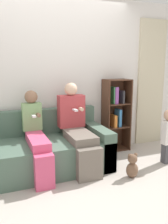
{
  "coord_description": "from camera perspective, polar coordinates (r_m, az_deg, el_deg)",
  "views": [
    {
      "loc": [
        -0.98,
        -2.65,
        1.5
      ],
      "look_at": [
        0.32,
        0.62,
        0.78
      ],
      "focal_mm": 38.0,
      "sensor_mm": 36.0,
      "label": 1
    }
  ],
  "objects": [
    {
      "name": "adult_seated",
      "position": [
        3.45,
        -1.69,
        -3.33
      ],
      "size": [
        0.4,
        0.9,
        1.23
      ],
      "color": "#70665B",
      "rests_on": "ground_plane"
    },
    {
      "name": "child_seated",
      "position": [
        3.28,
        -11.37,
        -5.26
      ],
      "size": [
        0.28,
        0.92,
        1.13
      ],
      "color": "#DB4C75",
      "rests_on": "ground_plane"
    },
    {
      "name": "couch",
      "position": [
        3.49,
        -10.57,
        -9.37
      ],
      "size": [
        1.95,
        0.94,
        0.82
      ],
      "color": "#4C6656",
      "rests_on": "ground_plane"
    },
    {
      "name": "curtain_panel",
      "position": [
        4.63,
        15.76,
        6.63
      ],
      "size": [
        0.56,
        0.04,
        2.28
      ],
      "color": "beige",
      "rests_on": "ground_plane"
    },
    {
      "name": "ground_plane",
      "position": [
        3.2,
        -1.2,
        -16.44
      ],
      "size": [
        14.0,
        14.0,
        0.0
      ],
      "primitive_type": "plane",
      "color": "#BCB2A8"
    },
    {
      "name": "toddler_standing",
      "position": [
        3.82,
        19.65,
        -4.75
      ],
      "size": [
        0.18,
        0.18,
        0.84
      ],
      "color": "#47474C",
      "rests_on": "ground_plane"
    },
    {
      "name": "back_wall",
      "position": [
        3.85,
        -6.87,
        8.07
      ],
      "size": [
        10.0,
        0.06,
        2.55
      ],
      "color": "silver",
      "rests_on": "ground_plane"
    },
    {
      "name": "bookshelf",
      "position": [
        4.17,
        7.5,
        -0.02
      ],
      "size": [
        0.44,
        0.3,
        1.24
      ],
      "color": "#4C2D1E",
      "rests_on": "ground_plane"
    },
    {
      "name": "teddy_bear",
      "position": [
        3.31,
        11.53,
        -12.65
      ],
      "size": [
        0.17,
        0.14,
        0.34
      ],
      "color": "brown",
      "rests_on": "ground_plane"
    }
  ]
}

